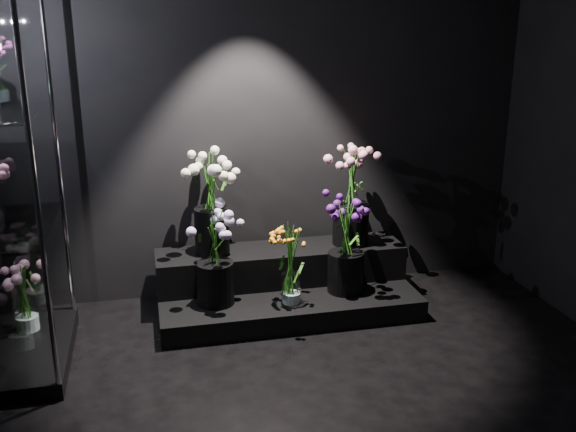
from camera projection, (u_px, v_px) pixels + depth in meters
name	position (u px, v px, depth m)	size (l,w,h in m)	color
wall_back	(261.00, 108.00, 4.63)	(4.00, 4.00, 0.00)	black
display_riser	(284.00, 284.00, 4.67)	(1.82, 0.81, 0.40)	black
bouquet_orange_bells	(291.00, 264.00, 4.31)	(0.27, 0.27, 0.56)	white
bouquet_lilac	(214.00, 252.00, 4.28)	(0.45, 0.45, 0.68)	black
bouquet_purple	(346.00, 243.00, 4.48)	(0.33, 0.33, 0.69)	black
bouquet_cream_roses	(211.00, 194.00, 4.49)	(0.49, 0.49, 0.73)	black
bouquet_pink_roses	(352.00, 191.00, 4.69)	(0.38, 0.38, 0.73)	black
bouquet_case_base_pink	(24.00, 293.00, 4.04)	(0.33, 0.33, 0.48)	white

